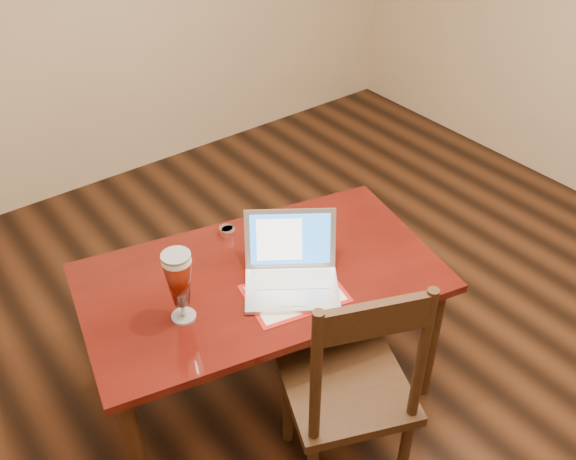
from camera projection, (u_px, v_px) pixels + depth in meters
ground at (379, 396)px, 2.92m from camera, size 5.00×5.00×0.00m
room_shell at (430, 5)px, 1.87m from camera, size 4.51×5.01×2.71m
dining_table at (260, 288)px, 2.60m from camera, size 1.57×1.09×0.97m
dining_chair at (351, 390)px, 2.32m from camera, size 0.58×0.56×1.06m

